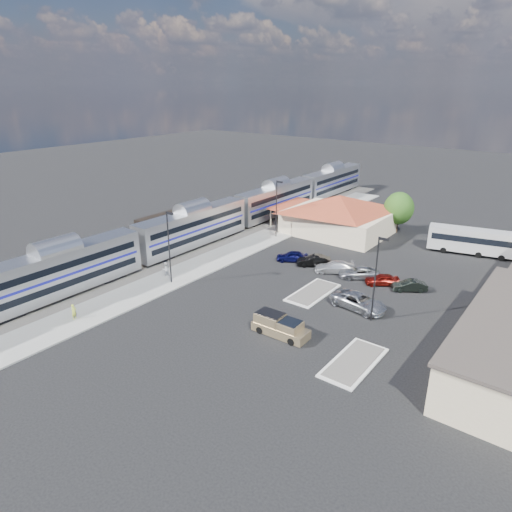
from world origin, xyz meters
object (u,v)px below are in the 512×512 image
Objects in this scene: coach_bus at (472,240)px; suv at (359,302)px; pickup_truck at (281,327)px; station_depot at (338,214)px.

suv is at bearing 155.72° from coach_bus.
coach_bus reaches higher than pickup_truck.
coach_bus is at bearing -15.34° from pickup_truck.
coach_bus is at bearing -4.39° from suv.
pickup_truck is 10.23m from suv.
station_depot reaches higher than pickup_truck.
coach_bus is at bearing 7.55° from station_depot.
pickup_truck is 0.92× the size of suv.
coach_bus is (19.56, 2.59, -1.03)m from station_depot.
suv is (14.40, -22.38, -2.29)m from station_depot.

